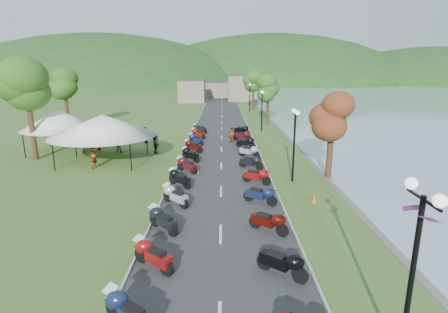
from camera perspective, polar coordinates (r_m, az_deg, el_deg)
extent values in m
cube|color=#333336|center=(45.95, -0.39, 4.55)|extent=(7.00, 120.00, 0.02)
cube|color=gray|center=(90.48, -1.64, 10.89)|extent=(18.00, 16.00, 5.00)
imported|color=slate|center=(29.60, -20.39, -1.83)|extent=(0.74, 0.80, 1.79)
imported|color=slate|center=(34.58, -16.76, 0.69)|extent=(0.97, 0.71, 1.78)
imported|color=slate|center=(36.06, -19.77, 0.99)|extent=(1.16, 1.22, 1.85)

